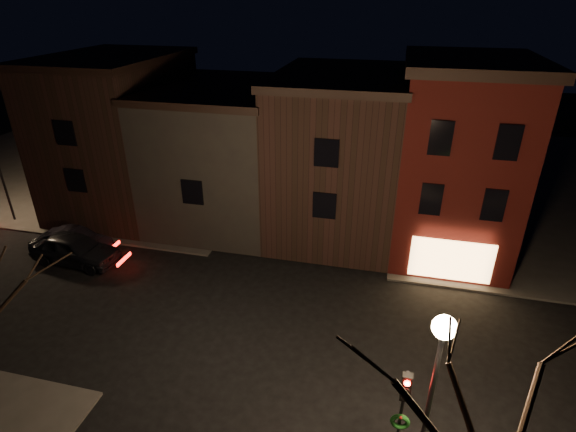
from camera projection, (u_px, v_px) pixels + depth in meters
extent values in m
plane|color=black|center=(268.00, 328.00, 20.05)|extent=(120.00, 120.00, 0.00)
cube|color=#2D2B28|center=(119.00, 153.00, 41.58)|extent=(30.00, 30.00, 0.12)
cube|color=#4D100D|center=(456.00, 163.00, 24.33)|extent=(6.00, 8.00, 10.00)
cube|color=black|center=(474.00, 62.00, 21.97)|extent=(6.50, 8.50, 0.50)
cube|color=#EEB56B|center=(451.00, 260.00, 22.47)|extent=(4.00, 0.12, 2.20)
cube|color=black|center=(339.00, 157.00, 26.78)|extent=(7.00, 10.00, 9.00)
cube|color=black|center=(343.00, 76.00, 24.67)|extent=(7.30, 10.30, 0.40)
cube|color=black|center=(225.00, 156.00, 28.52)|extent=(7.50, 10.00, 8.00)
cube|color=black|center=(221.00, 88.00, 26.64)|extent=(7.80, 10.30, 0.40)
cube|color=black|center=(121.00, 136.00, 29.70)|extent=(7.00, 10.00, 9.50)
cube|color=black|center=(108.00, 58.00, 27.48)|extent=(7.30, 10.30, 0.40)
cylinder|color=black|center=(426.00, 419.00, 12.14)|extent=(0.14, 0.14, 6.00)
sphere|color=#FFD18C|center=(444.00, 327.00, 10.71)|extent=(0.60, 0.60, 0.60)
cylinder|color=black|center=(2.00, 176.00, 28.01)|extent=(0.14, 0.14, 6.00)
cylinder|color=black|center=(400.00, 422.00, 13.23)|extent=(0.10, 0.10, 4.00)
cube|color=black|center=(406.00, 387.00, 12.36)|extent=(0.28, 0.22, 0.90)
cylinder|color=#FF0C07|center=(407.00, 383.00, 12.13)|extent=(0.18, 0.06, 0.18)
cylinder|color=black|center=(406.00, 390.00, 12.25)|extent=(0.18, 0.06, 0.18)
cylinder|color=black|center=(405.00, 398.00, 12.38)|extent=(0.18, 0.06, 0.18)
torus|color=#0C380F|center=(400.00, 422.00, 13.11)|extent=(0.58, 0.14, 0.58)
sphere|color=#990C0C|center=(401.00, 417.00, 12.99)|extent=(0.12, 0.12, 0.12)
imported|color=black|center=(75.00, 249.00, 24.57)|extent=(5.10, 2.30, 1.70)
imported|color=black|center=(76.00, 241.00, 25.66)|extent=(4.12, 1.47, 1.35)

